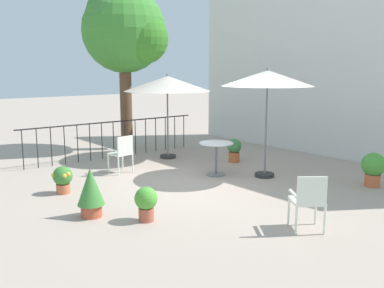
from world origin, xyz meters
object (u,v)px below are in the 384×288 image
at_px(potted_plant_0, 91,191).
at_px(potted_plant_2, 146,202).
at_px(patio_umbrella_0, 167,84).
at_px(potted_plant_1, 63,178).
at_px(shade_tree, 126,31).
at_px(patio_chair_0, 309,198).
at_px(potted_plant_4, 234,149).
at_px(patio_umbrella_1, 267,79).
at_px(cafe_table_0, 216,152).
at_px(potted_plant_3, 373,167).
at_px(patio_chair_1, 122,151).

bearing_deg(potted_plant_0, potted_plant_2, 38.64).
distance_m(patio_umbrella_0, potted_plant_1, 4.30).
height_order(shade_tree, patio_chair_0, shade_tree).
bearing_deg(potted_plant_2, shade_tree, 151.88).
relative_size(patio_umbrella_0, potted_plant_4, 3.80).
height_order(patio_umbrella_1, potted_plant_2, patio_umbrella_1).
relative_size(cafe_table_0, potted_plant_2, 1.39).
bearing_deg(cafe_table_0, potted_plant_1, -103.51).
bearing_deg(cafe_table_0, patio_chair_0, -19.87).
bearing_deg(potted_plant_3, patio_umbrella_0, -162.04).
bearing_deg(potted_plant_4, patio_umbrella_0, -145.44).
height_order(patio_umbrella_0, potted_plant_1, patio_umbrella_0).
xyz_separation_m(patio_chair_0, potted_plant_3, (-0.70, 3.19, -0.12)).
relative_size(cafe_table_0, potted_plant_1, 1.43).
xyz_separation_m(patio_chair_1, potted_plant_1, (0.73, -1.77, -0.22)).
xyz_separation_m(potted_plant_0, potted_plant_4, (-1.57, 4.87, -0.11)).
bearing_deg(potted_plant_3, potted_plant_4, -170.56).
xyz_separation_m(shade_tree, patio_umbrella_1, (5.02, 0.63, -1.33)).
relative_size(patio_umbrella_1, potted_plant_1, 4.49).
height_order(patio_umbrella_0, patio_chair_1, patio_umbrella_0).
bearing_deg(patio_umbrella_1, potted_plant_0, -90.07).
height_order(shade_tree, patio_umbrella_1, shade_tree).
relative_size(patio_chair_1, potted_plant_0, 1.07).
distance_m(patio_umbrella_0, potted_plant_4, 2.52).
xyz_separation_m(shade_tree, potted_plant_1, (3.41, -3.52, -3.24)).
distance_m(cafe_table_0, potted_plant_2, 3.33).
distance_m(cafe_table_0, patio_chair_1, 2.22).
distance_m(shade_tree, potted_plant_2, 7.30).
height_order(patio_umbrella_0, patio_umbrella_1, patio_umbrella_1).
bearing_deg(potted_plant_1, potted_plant_0, -5.95).
bearing_deg(potted_plant_3, potted_plant_2, -104.25).
bearing_deg(potted_plant_4, patio_umbrella_1, -19.57).
xyz_separation_m(potted_plant_2, potted_plant_3, (1.23, 4.86, 0.08)).
bearing_deg(potted_plant_1, potted_plant_4, 89.46).
xyz_separation_m(shade_tree, patio_umbrella_0, (1.91, 0.13, -1.51)).
distance_m(potted_plant_1, potted_plant_3, 6.40).
bearing_deg(patio_chair_1, cafe_table_0, 46.07).
bearing_deg(patio_chair_0, shade_tree, 169.60).
bearing_deg(cafe_table_0, patio_umbrella_0, 173.09).
distance_m(potted_plant_2, potted_plant_3, 5.02).
bearing_deg(potted_plant_3, patio_chair_1, -140.83).
xyz_separation_m(patio_chair_0, potted_plant_1, (-4.30, -2.11, -0.21)).
height_order(potted_plant_3, potted_plant_4, potted_plant_3).
bearing_deg(patio_chair_0, potted_plant_1, -153.89).
xyz_separation_m(patio_umbrella_0, potted_plant_4, (1.54, 1.06, -1.70)).
bearing_deg(patio_chair_1, patio_umbrella_1, 45.39).
distance_m(patio_umbrella_0, patio_umbrella_1, 3.15).
relative_size(patio_umbrella_1, potted_plant_4, 4.00).
bearing_deg(shade_tree, potted_plant_3, 14.22).
relative_size(patio_umbrella_0, patio_chair_1, 2.61).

